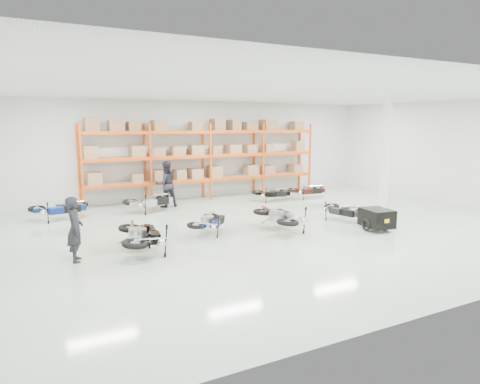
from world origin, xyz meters
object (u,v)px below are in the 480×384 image
moto_back_c (273,191)px  person_left (75,229)px  moto_back_a (60,205)px  moto_black_far_left (142,231)px  person_back (166,184)px  trailer (377,218)px  moto_back_d (308,188)px  moto_silver_left (281,213)px  moto_back_b (150,198)px  moto_blue_centre (210,219)px  moto_touring_right (344,207)px

moto_back_c → person_left: (-8.99, -4.99, 0.35)m
moto_back_a → person_left: size_ratio=1.07×
moto_black_far_left → person_back: size_ratio=1.04×
trailer → moto_back_d: bearing=82.3°
moto_silver_left → moto_back_b: (-2.89, 5.09, -0.05)m
moto_silver_left → moto_black_far_left: 4.64m
moto_back_b → person_back: person_back is taller
moto_back_a → person_left: 5.35m
moto_blue_centre → trailer: bearing=-158.7°
moto_touring_right → moto_back_b: size_ratio=0.89×
moto_silver_left → moto_back_d: 6.55m
moto_back_b → moto_back_a: bearing=73.8°
moto_silver_left → moto_back_a: bearing=-35.7°
moto_black_far_left → moto_back_a: 5.66m
moto_back_a → person_left: bearing=173.4°
moto_silver_left → moto_back_b: 5.85m
person_left → person_back: person_back is taller
moto_touring_right → moto_silver_left: bearing=172.0°
moto_back_c → moto_touring_right: bearing=-161.9°
moto_blue_centre → moto_silver_left: size_ratio=0.81×
moto_back_c → person_back: size_ratio=0.82×
moto_blue_centre → moto_back_b: moto_back_b is taller
moto_blue_centre → moto_silver_left: (2.18, -0.81, 0.12)m
moto_blue_centre → moto_back_b: size_ratio=0.88×
moto_back_d → person_left: 11.91m
moto_touring_right → moto_back_c: bearing=79.0°
moto_blue_centre → moto_back_d: 7.78m
moto_blue_centre → moto_back_d: bearing=-105.5°
moto_touring_right → trailer: 1.60m
moto_touring_right → moto_back_d: bearing=56.0°
person_left → person_back: 7.33m
moto_silver_left → person_left: bearing=5.5°
moto_back_a → person_back: bearing=-87.5°
moto_silver_left → moto_touring_right: (2.86, 0.26, -0.11)m
moto_silver_left → moto_back_a: (-6.21, 5.18, -0.06)m
moto_back_a → moto_back_c: bearing=-97.8°
moto_black_far_left → trailer: 7.57m
person_back → person_left: bearing=53.7°
trailer → person_back: bearing=132.3°
moto_blue_centre → moto_black_far_left: 2.68m
moto_back_d → moto_touring_right: bearing=168.1°
moto_touring_right → moto_back_a: size_ratio=0.91×
moto_blue_centre → moto_touring_right: moto_touring_right is taller
moto_silver_left → moto_black_far_left: bearing=7.2°
person_left → moto_back_c: bearing=-52.0°
moto_blue_centre → moto_black_far_left: size_ratio=0.80×
moto_black_far_left → person_back: person_back is taller
moto_back_c → person_back: bearing=94.5°
moto_back_b → person_back: (0.88, 0.69, 0.41)m
moto_back_b → moto_back_c: size_ratio=1.16×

